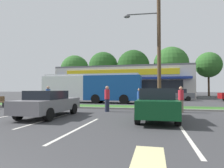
{
  "coord_description": "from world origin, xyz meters",
  "views": [
    {
      "loc": [
        3.11,
        -1.48,
        1.5
      ],
      "look_at": [
        -1.35,
        18.1,
        2.11
      ],
      "focal_mm": 30.18,
      "sensor_mm": 36.0,
      "label": 1
    }
  ],
  "objects": [
    {
      "name": "lot_arrow",
      "position": [
        2.97,
        2.8,
        0.0
      ],
      "size": [
        0.7,
        1.6,
        0.01
      ],
      "primitive_type": "cube",
      "color": "beige",
      "rests_on": "ground_plane"
    },
    {
      "name": "utility_pole",
      "position": [
        3.33,
        14.17,
        5.75
      ],
      "size": [
        3.03,
        2.4,
        10.79
      ],
      "color": "#4C3826",
      "rests_on": "ground_plane"
    },
    {
      "name": "city_bus",
      "position": [
        -3.98,
        19.11,
        1.76
      ],
      "size": [
        11.32,
        2.69,
        3.25
      ],
      "rotation": [
        0.0,
        0.0,
        3.15
      ],
      "color": "#144793",
      "rests_on": "ground_plane"
    },
    {
      "name": "storefront_building",
      "position": [
        -2.72,
        36.88,
        2.88
      ],
      "size": [
        24.33,
        15.11,
        5.75
      ],
      "color": "beige",
      "rests_on": "ground_plane"
    },
    {
      "name": "parking_stripe_3",
      "position": [
        4.11,
        5.23,
        0.0
      ],
      "size": [
        0.12,
        4.8,
        0.01
      ],
      "primitive_type": "cube",
      "color": "silver",
      "rests_on": "ground_plane"
    },
    {
      "name": "car_3",
      "position": [
        -12.88,
        25.79,
        0.82
      ],
      "size": [
        4.45,
        1.86,
        1.62
      ],
      "color": "black",
      "rests_on": "ground_plane"
    },
    {
      "name": "parking_stripe_1",
      "position": [
        -2.1,
        7.01,
        0.0
      ],
      "size": [
        0.12,
        4.8,
        0.01
      ],
      "primitive_type": "cube",
      "color": "silver",
      "rests_on": "ground_plane"
    },
    {
      "name": "parking_stripe_2",
      "position": [
        0.23,
        5.42,
        0.0
      ],
      "size": [
        0.12,
        4.8,
        0.01
      ],
      "primitive_type": "cube",
      "color": "silver",
      "rests_on": "ground_plane"
    },
    {
      "name": "tree_mid_right",
      "position": [
        15.55,
        46.83,
        7.36
      ],
      "size": [
        5.99,
        5.99,
        10.37
      ],
      "color": "#473323",
      "rests_on": "ground_plane"
    },
    {
      "name": "tree_mid_left",
      "position": [
        -1.79,
        42.6,
        7.03
      ],
      "size": [
        7.59,
        7.59,
        10.83
      ],
      "color": "#473323",
      "rests_on": "ground_plane"
    },
    {
      "name": "tree_far_left",
      "position": [
        -17.9,
        45.67,
        6.98
      ],
      "size": [
        7.55,
        7.55,
        10.76
      ],
      "color": "#473323",
      "rests_on": "ground_plane"
    },
    {
      "name": "tree_mid",
      "position": [
        6.83,
        43.93,
        7.44
      ],
      "size": [
        7.95,
        7.95,
        11.43
      ],
      "color": "#473323",
      "rests_on": "ground_plane"
    },
    {
      "name": "car_5",
      "position": [
        3.2,
        8.12,
        0.8
      ],
      "size": [
        1.87,
        4.6,
        1.56
      ],
      "rotation": [
        0.0,
        0.0,
        1.57
      ],
      "color": "#0C3F1E",
      "rests_on": "ground_plane"
    },
    {
      "name": "pedestrian_by_pole",
      "position": [
        -0.08,
        11.02,
        0.88
      ],
      "size": [
        0.35,
        0.35,
        1.75
      ],
      "rotation": [
        0.0,
        0.0,
        3.66
      ],
      "color": "#1E2338",
      "rests_on": "ground_plane"
    },
    {
      "name": "pedestrian_near_bench",
      "position": [
        2.0,
        12.42,
        0.8
      ],
      "size": [
        0.32,
        0.32,
        1.6
      ],
      "rotation": [
        0.0,
        0.0,
        3.79
      ],
      "color": "black",
      "rests_on": "ground_plane"
    },
    {
      "name": "pedestrian_mid",
      "position": [
        4.78,
        11.58,
        0.86
      ],
      "size": [
        0.34,
        0.34,
        1.71
      ],
      "rotation": [
        0.0,
        0.0,
        5.69
      ],
      "color": "#726651",
      "rests_on": "ground_plane"
    },
    {
      "name": "grass_median",
      "position": [
        0.0,
        14.0,
        0.06
      ],
      "size": [
        56.0,
        2.2,
        0.12
      ],
      "primitive_type": "cube",
      "color": "#386B28",
      "rests_on": "ground_plane"
    },
    {
      "name": "car_4",
      "position": [
        -2.63,
        7.92,
        0.75
      ],
      "size": [
        1.91,
        4.49,
        1.44
      ],
      "rotation": [
        0.0,
        0.0,
        1.57
      ],
      "color": "slate",
      "rests_on": "ground_plane"
    },
    {
      "name": "car_2",
      "position": [
        6.09,
        25.7,
        0.81
      ],
      "size": [
        4.32,
        1.89,
        1.6
      ],
      "rotation": [
        0.0,
        0.0,
        3.14
      ],
      "color": "#515459",
      "rests_on": "ground_plane"
    },
    {
      "name": "pedestrian_far",
      "position": [
        -5.27,
        12.13,
        0.89
      ],
      "size": [
        0.36,
        0.36,
        1.78
      ],
      "rotation": [
        0.0,
        0.0,
        1.78
      ],
      "color": "#1E2338",
      "rests_on": "ground_plane"
    },
    {
      "name": "curb_lip",
      "position": [
        0.0,
        12.78,
        0.06
      ],
      "size": [
        56.0,
        0.24,
        0.12
      ],
      "primitive_type": "cube",
      "color": "gray",
      "rests_on": "ground_plane"
    },
    {
      "name": "tree_left",
      "position": [
        -9.65,
        44.57,
        7.35
      ],
      "size": [
        7.48,
        7.48,
        11.1
      ],
      "color": "#473323",
      "rests_on": "ground_plane"
    }
  ]
}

